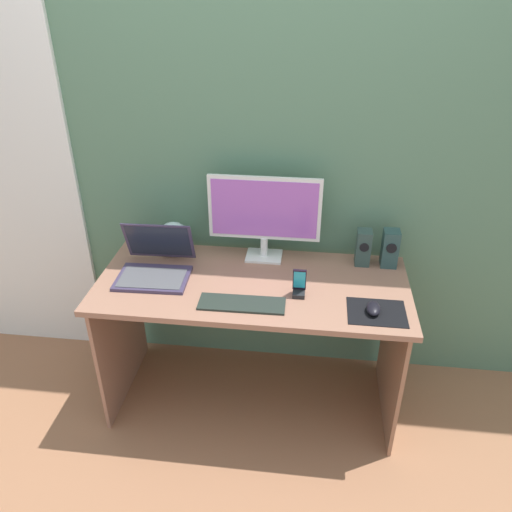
{
  "coord_description": "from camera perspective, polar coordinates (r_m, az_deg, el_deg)",
  "views": [
    {
      "loc": [
        0.26,
        -1.98,
        2.03
      ],
      "look_at": [
        0.02,
        -0.02,
        0.89
      ],
      "focal_mm": 35.52,
      "sensor_mm": 36.0,
      "label": 1
    }
  ],
  "objects": [
    {
      "name": "phone_in_dock",
      "position": [
        2.27,
        4.88,
        -3.39
      ],
      "size": [
        0.06,
        0.06,
        0.14
      ],
      "color": "black",
      "rests_on": "desk"
    },
    {
      "name": "laptop",
      "position": [
        2.46,
        -11.31,
        -1.05
      ],
      "size": [
        0.35,
        0.33,
        0.23
      ],
      "color": "#3A304B",
      "rests_on": "desk"
    },
    {
      "name": "speaker_near_monitor",
      "position": [
        2.53,
        11.99,
        0.95
      ],
      "size": [
        0.07,
        0.08,
        0.18
      ],
      "color": "#2D433E",
      "rests_on": "desk"
    },
    {
      "name": "mousepad",
      "position": [
        2.24,
        13.43,
        -6.17
      ],
      "size": [
        0.25,
        0.2,
        0.0
      ],
      "primitive_type": "cube",
      "color": "black",
      "rests_on": "desk"
    },
    {
      "name": "keyboard_external",
      "position": [
        2.23,
        -1.61,
        -5.39
      ],
      "size": [
        0.38,
        0.13,
        0.01
      ],
      "primitive_type": "cube",
      "rotation": [
        0.0,
        0.0,
        0.01
      ],
      "color": "#202823",
      "rests_on": "desk"
    },
    {
      "name": "desk",
      "position": [
        2.46,
        -0.41,
        -5.88
      ],
      "size": [
        1.46,
        0.65,
        0.74
      ],
      "color": "#92634F",
      "rests_on": "ground_plane"
    },
    {
      "name": "door_left",
      "position": [
        3.02,
        -26.45,
        7.06
      ],
      "size": [
        0.82,
        0.02,
        2.02
      ],
      "primitive_type": "cube",
      "color": "white",
      "rests_on": "ground_plane"
    },
    {
      "name": "ground_plane",
      "position": [
        2.85,
        -0.37,
        -15.5
      ],
      "size": [
        8.0,
        8.0,
        0.0
      ],
      "primitive_type": "plane",
      "color": "#936042"
    },
    {
      "name": "fishbowl",
      "position": [
        2.62,
        -9.28,
        1.99
      ],
      "size": [
        0.17,
        0.17,
        0.17
      ],
      "primitive_type": "sphere",
      "color": "silver",
      "rests_on": "desk"
    },
    {
      "name": "monitor",
      "position": [
        2.47,
        0.95,
        4.83
      ],
      "size": [
        0.55,
        0.14,
        0.43
      ],
      "color": "silver",
      "rests_on": "desk"
    },
    {
      "name": "speaker_right",
      "position": [
        2.55,
        14.86,
        0.84
      ],
      "size": [
        0.08,
        0.08,
        0.19
      ],
      "color": "#284443",
      "rests_on": "desk"
    },
    {
      "name": "mouse",
      "position": [
        2.23,
        13.09,
        -5.78
      ],
      "size": [
        0.06,
        0.1,
        0.04
      ],
      "primitive_type": "ellipsoid",
      "rotation": [
        0.0,
        0.0,
        -0.05
      ],
      "color": "black",
      "rests_on": "mousepad"
    },
    {
      "name": "wall_back",
      "position": [
        2.51,
        0.67,
        11.82
      ],
      "size": [
        6.0,
        0.04,
        2.5
      ],
      "primitive_type": "cube",
      "color": "#52775D",
      "rests_on": "ground_plane"
    }
  ]
}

